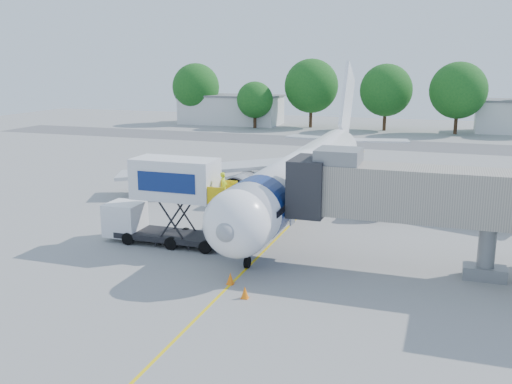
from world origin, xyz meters
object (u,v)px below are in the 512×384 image
(aircraft, at_px, (307,172))
(jet_bridge, at_px, (402,193))
(catering_hiloader, at_px, (166,201))
(ground_tug, at_px, (121,319))

(aircraft, relative_size, jet_bridge, 2.71)
(aircraft, height_order, catering_hiloader, aircraft)
(ground_tug, bearing_deg, aircraft, 107.30)
(jet_bridge, distance_m, ground_tug, 16.10)
(aircraft, xyz_separation_m, jet_bridge, (7.99, -11.12, 1.39))
(aircraft, bearing_deg, jet_bridge, -54.30)
(aircraft, bearing_deg, ground_tug, -95.62)
(aircraft, relative_size, catering_hiloader, 4.44)
(catering_hiloader, distance_m, ground_tug, 12.70)
(jet_bridge, relative_size, catering_hiloader, 1.64)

